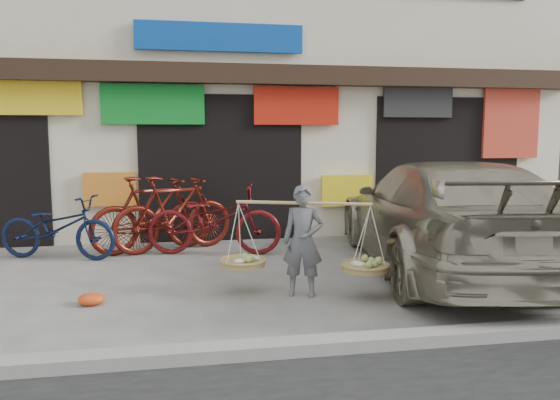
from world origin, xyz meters
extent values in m
plane|color=gray|center=(0.00, 0.00, 0.00)|extent=(70.00, 70.00, 0.00)
cube|color=gray|center=(0.00, -2.00, 0.06)|extent=(70.00, 0.25, 0.12)
cube|color=beige|center=(0.00, 6.50, 3.50)|extent=(14.00, 6.00, 7.00)
cube|color=black|center=(0.00, 3.35, 3.05)|extent=(14.00, 0.35, 0.35)
cube|color=black|center=(0.00, 3.75, 1.35)|extent=(3.00, 0.60, 2.70)
cube|color=black|center=(4.50, 3.75, 1.35)|extent=(3.00, 0.60, 2.70)
cube|color=yellow|center=(-3.20, 3.42, 2.60)|extent=(1.60, 0.08, 0.60)
cube|color=#0F8325|center=(-1.20, 3.42, 2.50)|extent=(1.80, 0.08, 0.70)
cube|color=red|center=(1.40, 3.42, 2.50)|extent=(1.60, 0.08, 0.70)
cube|color=#272727|center=(3.80, 3.42, 2.60)|extent=(1.40, 0.08, 0.60)
cube|color=red|center=(5.80, 3.42, 2.20)|extent=(1.20, 0.08, 1.40)
cube|color=orange|center=(-2.00, 3.42, 1.00)|extent=(0.90, 0.08, 0.60)
cube|color=yellow|center=(2.40, 3.42, 0.90)|extent=(1.00, 0.08, 0.60)
cube|color=#0B44A5|center=(0.00, 3.42, 3.70)|extent=(3.00, 0.08, 0.50)
imported|color=slate|center=(0.71, -0.26, 0.68)|extent=(0.58, 0.47, 1.36)
cylinder|color=tan|center=(0.71, -0.26, 1.15)|extent=(1.57, 0.58, 0.04)
cylinder|color=#A3884E|center=(0.00, -0.02, 0.38)|extent=(0.56, 0.56, 0.07)
ellipsoid|color=#A5BF66|center=(0.00, -0.02, 0.44)|extent=(0.39, 0.39, 0.10)
cylinder|color=#A3884E|center=(1.42, -0.51, 0.38)|extent=(0.56, 0.56, 0.07)
ellipsoid|color=#A5BF66|center=(1.42, -0.51, 0.44)|extent=(0.39, 0.39, 0.10)
imported|color=#0D1732|center=(-2.68, 2.38, 0.51)|extent=(2.05, 1.26, 1.02)
imported|color=#58170F|center=(-0.88, 2.68, 0.64)|extent=(2.20, 1.39, 1.28)
imported|color=#590F11|center=(-0.22, 2.28, 0.58)|extent=(2.30, 1.17, 1.15)
imported|color=#58170F|center=(-1.23, 2.68, 0.64)|extent=(2.20, 1.39, 1.28)
imported|color=#A49C84|center=(2.98, 0.62, 0.80)|extent=(3.01, 5.79, 1.60)
cube|color=black|center=(3.36, 3.21, 0.55)|extent=(1.70, 0.34, 0.45)
cube|color=silver|center=(3.37, 3.28, 0.45)|extent=(0.45, 0.08, 0.12)
ellipsoid|color=#E34415|center=(-1.79, -0.20, 0.07)|extent=(0.31, 0.25, 0.14)
camera|label=1|loc=(-0.72, -6.63, 1.96)|focal=35.00mm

